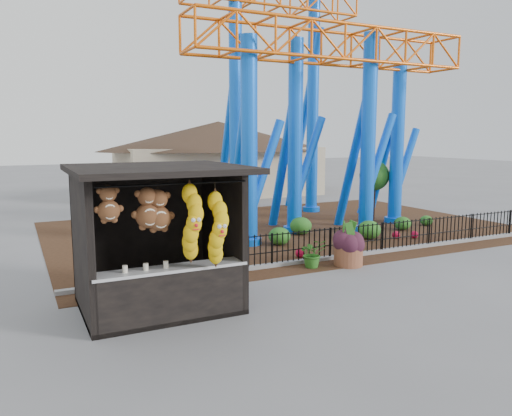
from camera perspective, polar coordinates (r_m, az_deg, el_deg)
name	(u,v)px	position (r m, az deg, el deg)	size (l,w,h in m)	color
ground	(303,303)	(11.51, 5.40, -10.74)	(120.00, 120.00, 0.00)	slate
mulch_bed	(284,229)	(20.15, 3.23, -2.39)	(18.00, 12.00, 0.02)	#331E11
curb	(362,254)	(16.07, 12.02, -5.14)	(18.00, 0.18, 0.12)	gray
prize_booth	(160,241)	(10.73, -10.93, -3.75)	(3.50, 3.40, 3.12)	black
picket_fence	(385,238)	(16.54, 14.53, -3.29)	(12.20, 0.06, 1.00)	black
roller_coaster	(307,67)	(20.74, 5.85, 15.74)	(11.00, 6.37, 10.82)	blue
terracotta_planter	(348,256)	(14.76, 10.50, -5.39)	(0.83, 0.83, 0.58)	brown
planter_foliage	(349,235)	(14.63, 10.56, -3.08)	(0.70, 0.70, 0.64)	#341523
potted_plant	(313,253)	(14.35, 6.49, -5.16)	(0.76, 0.65, 0.84)	#2C5F1C
landscaping	(343,229)	(18.75, 9.88, -2.36)	(8.00, 3.65, 0.67)	#27601C
pavilion	(218,146)	(31.52, -4.31, 7.06)	(15.00, 15.00, 4.80)	#BFAD8C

